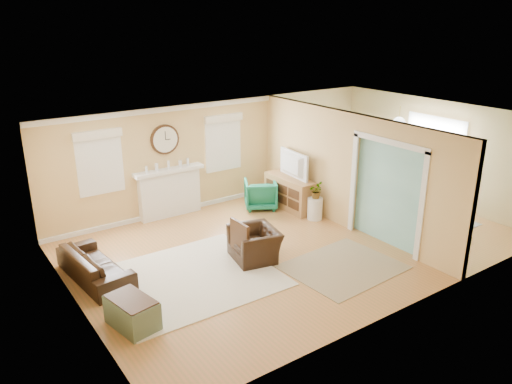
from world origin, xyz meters
TOP-DOWN VIEW (x-y plane):
  - floor at (0.00, 0.00)m, footprint 9.00×9.00m
  - wall_back at (0.00, 3.00)m, footprint 9.00×0.02m
  - wall_front at (0.00, -3.00)m, footprint 9.00×0.02m
  - wall_left at (-4.50, 0.00)m, footprint 0.02×6.00m
  - wall_right at (4.50, 0.00)m, footprint 0.02×6.00m
  - ceiling at (0.00, 0.00)m, footprint 9.00×6.00m
  - partition at (1.51, 0.28)m, footprint 0.17×6.00m
  - fireplace at (-1.50, 2.88)m, footprint 1.70×0.30m
  - wall_clock at (-1.50, 2.97)m, footprint 0.70×0.07m
  - window_left at (-3.05, 2.95)m, footprint 1.05×0.13m
  - window_right at (0.05, 2.95)m, footprint 1.05×0.13m
  - french_doors at (4.45, 0.00)m, footprint 0.06×1.70m
  - pendant at (3.00, 0.00)m, footprint 0.30×0.30m
  - rug_cream at (-2.58, -0.11)m, footprint 3.07×2.67m
  - rug_jute at (0.04, -1.40)m, footprint 2.16×1.81m
  - rug_grey at (2.92, -0.25)m, footprint 2.40×3.00m
  - sofa at (-3.97, 0.86)m, footprint 0.92×1.94m
  - eames_chair at (-1.13, -0.13)m, footprint 1.02×1.11m
  - green_chair at (0.57, 2.07)m, footprint 1.05×1.06m
  - trunk at (-3.98, -0.94)m, footprint 0.66×0.92m
  - credenza at (1.15, 1.63)m, footprint 0.51×1.49m
  - tv at (1.13, 1.63)m, footprint 0.24×1.13m
  - garden_stool at (1.19, 0.73)m, footprint 0.35×0.35m
  - potted_plant at (1.19, 0.73)m, footprint 0.44×0.44m
  - dining_table at (2.92, -0.25)m, footprint 0.96×1.70m
  - dining_chair_n at (3.02, 0.90)m, footprint 0.44×0.44m
  - dining_chair_s at (3.01, -1.42)m, footprint 0.51×0.51m
  - dining_chair_w at (2.23, -0.25)m, footprint 0.42×0.42m
  - dining_chair_e at (3.59, -0.26)m, footprint 0.42×0.42m

SIDE VIEW (x-z plane):
  - floor at x=0.00m, z-range 0.00..0.00m
  - rug_jute at x=0.04m, z-range 0.00..0.01m
  - rug_grey at x=2.92m, z-range 0.00..0.01m
  - rug_cream at x=-2.58m, z-range 0.00..0.02m
  - trunk at x=-3.98m, z-range 0.00..0.48m
  - garden_stool at x=1.19m, z-range 0.00..0.52m
  - sofa at x=-3.97m, z-range 0.00..0.55m
  - dining_table at x=2.92m, z-range 0.00..0.60m
  - eames_chair at x=-1.13m, z-range 0.00..0.63m
  - green_chair at x=0.57m, z-range 0.00..0.71m
  - credenza at x=1.15m, z-range 0.00..0.80m
  - dining_chair_w at x=2.23m, z-range 0.07..0.93m
  - dining_chair_n at x=3.02m, z-range 0.08..0.96m
  - dining_chair_e at x=3.59m, z-range 0.08..0.99m
  - fireplace at x=-1.50m, z-range 0.01..1.18m
  - dining_chair_s at x=3.01m, z-range 0.09..1.12m
  - potted_plant at x=1.19m, z-range 0.52..0.89m
  - french_doors at x=4.45m, z-range 0.00..2.20m
  - tv at x=1.13m, z-range 0.80..1.45m
  - wall_back at x=0.00m, z-range 0.00..2.60m
  - wall_front at x=0.00m, z-range 0.00..2.60m
  - wall_left at x=-4.50m, z-range 0.00..2.60m
  - wall_right at x=4.50m, z-range 0.00..2.60m
  - partition at x=1.51m, z-range 0.06..2.66m
  - window_left at x=-3.05m, z-range 0.95..2.37m
  - window_right at x=0.05m, z-range 0.95..2.37m
  - wall_clock at x=-1.50m, z-range 1.50..2.20m
  - pendant at x=3.00m, z-range 1.93..2.48m
  - ceiling at x=0.00m, z-range 2.59..2.61m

